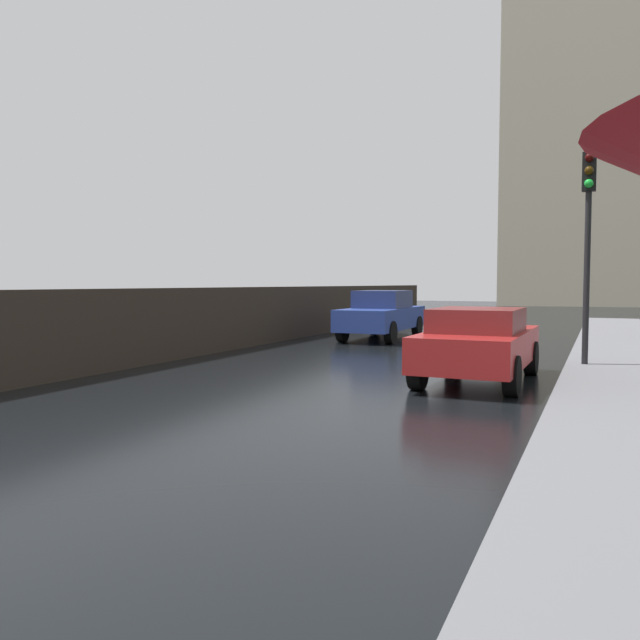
# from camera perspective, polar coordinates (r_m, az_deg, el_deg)

# --- Properties ---
(car_blue_near_kerb) EXTENTS (1.75, 4.48, 1.53)m
(car_blue_near_kerb) POSITION_cam_1_polar(r_m,az_deg,el_deg) (19.94, 5.63, 0.50)
(car_blue_near_kerb) COLOR navy
(car_blue_near_kerb) RESTS_ON ground
(car_red_mid_road) EXTENTS (1.76, 3.94, 1.32)m
(car_red_mid_road) POSITION_cam_1_polar(r_m,az_deg,el_deg) (11.57, 14.16, -2.02)
(car_red_mid_road) COLOR maroon
(car_red_mid_road) RESTS_ON ground
(traffic_light) EXTENTS (0.26, 0.39, 4.19)m
(traffic_light) POSITION_cam_1_polar(r_m,az_deg,el_deg) (13.69, 23.09, 8.50)
(traffic_light) COLOR black
(traffic_light) RESTS_ON sidewalk_strip
(distant_tower) EXTENTS (14.95, 8.39, 24.90)m
(distant_tower) POSITION_cam_1_polar(r_m,az_deg,el_deg) (55.18, 23.67, 14.25)
(distant_tower) COLOR #B2A88E
(distant_tower) RESTS_ON ground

